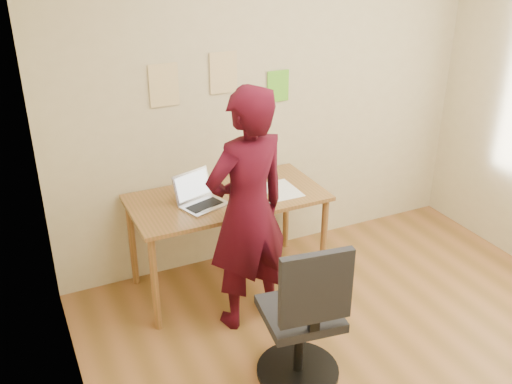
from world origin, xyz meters
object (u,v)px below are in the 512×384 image
laptop (200,198)px  phone (262,202)px  person (248,211)px  desk (227,207)px  office_chair (304,324)px

laptop → phone: (0.40, -0.17, -0.04)m
phone → person: 0.34m
laptop → person: (0.18, -0.41, 0.05)m
person → phone: bearing=-143.7°
phone → desk: bearing=111.6°
desk → phone: (0.18, -0.21, 0.09)m
desk → phone: phone is taller
office_chair → person: 0.81m
phone → person: (-0.22, -0.24, 0.09)m
desk → laptop: (-0.22, -0.04, 0.14)m
laptop → person: bearing=-85.2°
person → office_chair: bearing=81.8°
desk → phone: 0.29m
office_chair → laptop: bearing=109.0°
office_chair → person: bearing=101.1°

